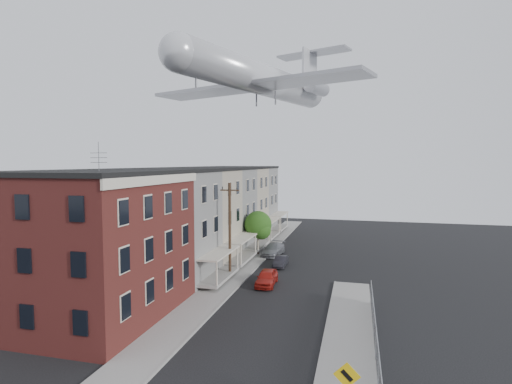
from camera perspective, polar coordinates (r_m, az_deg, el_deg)
sidewalk_left at (r=43.88m, az=-1.13°, el=-10.01°), size 3.00×62.00×0.12m
sidewalk_right at (r=25.38m, az=12.99°, el=-21.02°), size 3.00×26.00×0.12m
curb_left at (r=43.52m, az=0.74°, el=-10.12°), size 0.15×62.00×0.14m
curb_right at (r=25.44m, az=9.50°, el=-20.88°), size 0.15×26.00×0.14m
corner_building at (r=30.45m, az=-22.09°, el=-6.84°), size 10.31×12.30×12.15m
row_house_a at (r=38.37m, az=-13.57°, el=-4.47°), size 11.98×7.00×10.30m
row_house_b at (r=44.61m, az=-9.35°, el=-3.20°), size 11.98×7.00×10.30m
row_house_c at (r=51.05m, az=-6.19°, el=-2.24°), size 11.98×7.00×10.30m
row_house_d at (r=57.62m, az=-3.74°, el=-1.50°), size 11.98×7.00×10.30m
row_house_e at (r=64.28m, az=-1.80°, el=-0.90°), size 11.98×7.00×10.30m
chainlink_fence at (r=24.10m, az=16.77°, el=-20.06°), size 0.06×18.06×1.90m
warning_sign at (r=18.29m, az=12.84°, el=-25.18°), size 1.10×0.11×2.80m
utility_pole at (r=37.33m, az=-3.77°, el=-5.30°), size 1.80×0.26×9.00m
street_tree at (r=46.86m, az=0.42°, el=-4.87°), size 3.22×3.20×5.20m
car_near at (r=36.11m, az=1.53°, el=-12.12°), size 1.78×4.08×1.37m
car_mid at (r=42.35m, az=3.54°, el=-9.88°), size 1.14×3.26×1.07m
car_far at (r=47.28m, az=2.49°, el=-8.20°), size 2.38×4.90×1.37m
airplane at (r=44.90m, az=1.15°, el=15.74°), size 24.72×28.30×8.22m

